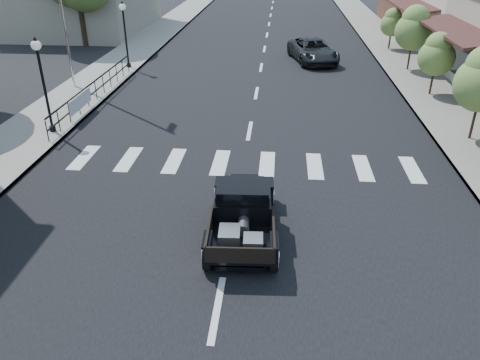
{
  "coord_description": "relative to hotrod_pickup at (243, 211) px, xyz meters",
  "views": [
    {
      "loc": [
        1.11,
        -10.29,
        6.92
      ],
      "look_at": [
        0.14,
        0.93,
        1.0
      ],
      "focal_mm": 35.0,
      "sensor_mm": 36.0,
      "label": 1
    }
  ],
  "objects": [
    {
      "name": "ground",
      "position": [
        -0.3,
        0.2,
        -0.7
      ],
      "size": [
        120.0,
        120.0,
        0.0
      ],
      "primitive_type": "plane",
      "color": "black",
      "rests_on": "ground"
    },
    {
      "name": "road",
      "position": [
        -0.3,
        15.2,
        -0.69
      ],
      "size": [
        14.0,
        80.0,
        0.02
      ],
      "primitive_type": "cube",
      "color": "black",
      "rests_on": "ground"
    },
    {
      "name": "road_markings",
      "position": [
        -0.3,
        10.2,
        -0.7
      ],
      "size": [
        12.0,
        60.0,
        0.06
      ],
      "primitive_type": null,
      "color": "silver",
      "rests_on": "ground"
    },
    {
      "name": "sidewalk_left",
      "position": [
        -8.8,
        15.2,
        -0.62
      ],
      "size": [
        3.0,
        80.0,
        0.15
      ],
      "primitive_type": "cube",
      "color": "gray",
      "rests_on": "ground"
    },
    {
      "name": "sidewalk_right",
      "position": [
        8.2,
        15.2,
        -0.62
      ],
      "size": [
        3.0,
        80.0,
        0.15
      ],
      "primitive_type": "cube",
      "color": "gray",
      "rests_on": "ground"
    },
    {
      "name": "railing",
      "position": [
        -7.6,
        10.2,
        -0.05
      ],
      "size": [
        0.08,
        10.0,
        1.0
      ],
      "primitive_type": null,
      "color": "black",
      "rests_on": "sidewalk_left"
    },
    {
      "name": "banner",
      "position": [
        -7.52,
        8.2,
        -0.25
      ],
      "size": [
        0.04,
        2.2,
        0.6
      ],
      "primitive_type": null,
      "color": "silver",
      "rests_on": "sidewalk_left"
    },
    {
      "name": "lamp_post_b",
      "position": [
        -7.9,
        6.2,
        1.24
      ],
      "size": [
        0.36,
        0.36,
        3.57
      ],
      "primitive_type": null,
      "color": "black",
      "rests_on": "sidewalk_left"
    },
    {
      "name": "lamp_post_c",
      "position": [
        -7.9,
        16.2,
        1.24
      ],
      "size": [
        0.36,
        0.36,
        3.57
      ],
      "primitive_type": null,
      "color": "black",
      "rests_on": "sidewalk_left"
    },
    {
      "name": "small_tree_b",
      "position": [
        8.0,
        6.86,
        1.11
      ],
      "size": [
        1.98,
        1.98,
        3.31
      ],
      "primitive_type": null,
      "color": "olive",
      "rests_on": "sidewalk_right"
    },
    {
      "name": "small_tree_c",
      "position": [
        8.0,
        12.37,
        0.84
      ],
      "size": [
        1.66,
        1.66,
        2.77
      ],
      "primitive_type": null,
      "color": "olive",
      "rests_on": "sidewalk_right"
    },
    {
      "name": "small_tree_d",
      "position": [
        8.0,
        16.99,
        1.12
      ],
      "size": [
        2.0,
        2.0,
        3.34
      ],
      "primitive_type": null,
      "color": "olive",
      "rests_on": "sidewalk_right"
    },
    {
      "name": "small_tree_e",
      "position": [
        8.0,
        22.43,
        0.7
      ],
      "size": [
        1.49,
        1.49,
        2.49
      ],
      "primitive_type": null,
      "color": "olive",
      "rests_on": "sidewalk_right"
    },
    {
      "name": "hotrod_pickup",
      "position": [
        0.0,
        0.0,
        0.0
      ],
      "size": [
        2.06,
        4.1,
        1.39
      ],
      "primitive_type": null,
      "rotation": [
        0.0,
        0.0,
        0.05
      ],
      "color": "black",
      "rests_on": "ground"
    },
    {
      "name": "second_car",
      "position": [
        2.75,
        18.94,
        -0.03
      ],
      "size": [
        3.29,
        5.21,
        1.34
      ],
      "primitive_type": "imported",
      "rotation": [
        0.0,
        0.0,
        0.24
      ],
      "color": "black",
      "rests_on": "ground"
    }
  ]
}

